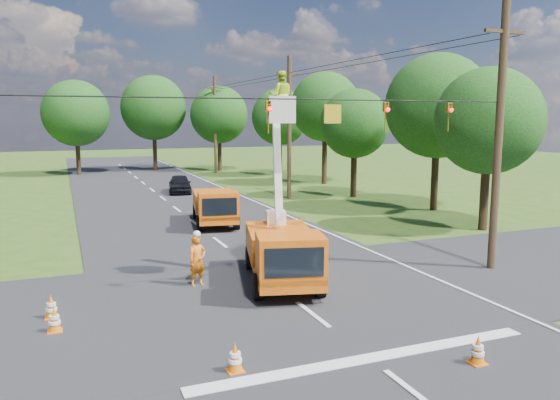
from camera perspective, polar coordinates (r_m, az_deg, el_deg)
name	(u,v)px	position (r m, az deg, el deg)	size (l,w,h in m)	color
ground	(177,210)	(34.92, -10.72, -1.01)	(140.00, 140.00, 0.00)	#314B16
road_main	(177,210)	(34.92, -10.72, -1.01)	(12.00, 100.00, 0.06)	black
road_cross	(286,295)	(18.06, 0.66, -9.91)	(56.00, 10.00, 0.07)	black
stop_bar	(370,360)	(13.73, 9.34, -16.17)	(9.00, 0.45, 0.02)	silver
edge_line	(261,205)	(36.39, -2.04, -0.48)	(0.12, 90.00, 0.02)	silver
bucket_truck	(282,240)	(18.89, 0.26, -4.19)	(3.43, 6.00, 7.30)	orange
second_truck	(215,206)	(29.50, -6.79, -0.59)	(2.91, 5.68, 2.03)	orange
ground_worker	(197,260)	(18.98, -8.63, -6.26)	(0.65, 0.43, 1.79)	orange
distant_car	(180,184)	(42.68, -10.42, 1.67)	(1.65, 4.09, 1.39)	black
traffic_cone_0	(235,358)	(12.86, -4.71, -16.10)	(0.38, 0.38, 0.71)	orange
traffic_cone_1	(478,350)	(13.97, 19.96, -14.54)	(0.38, 0.38, 0.71)	orange
traffic_cone_2	(260,251)	(22.32, -2.06, -5.34)	(0.38, 0.38, 0.71)	orange
traffic_cone_3	(285,225)	(27.60, 0.57, -2.64)	(0.38, 0.38, 0.71)	orange
traffic_cone_4	(54,320)	(16.15, -22.51, -11.50)	(0.38, 0.38, 0.71)	orange
traffic_cone_5	(51,307)	(17.21, -22.78, -10.28)	(0.38, 0.38, 0.71)	orange
traffic_cone_7	(278,208)	(32.71, -0.20, -0.87)	(0.38, 0.38, 0.71)	orange
pole_right_near	(499,135)	(21.85, 21.88, 6.34)	(1.80, 0.30, 10.00)	#4C3823
pole_right_mid	(289,127)	(38.86, 0.97, 7.66)	(1.80, 0.30, 10.00)	#4C3823
pole_right_far	(215,124)	(57.82, -6.81, 7.90)	(1.80, 0.30, 10.00)	#4C3823
signal_span	(350,113)	(18.09, 7.31, 9.00)	(18.00, 0.29, 1.07)	black
tree_right_a	(488,121)	(29.64, 20.95, 7.70)	(5.40, 5.40, 8.28)	#382616
tree_right_b	(438,106)	(35.20, 16.15, 9.40)	(6.40, 6.40, 9.65)	#382616
tree_right_c	(355,124)	(40.04, 7.81, 7.90)	(5.00, 5.00, 7.83)	#382616
tree_right_d	(325,107)	(47.86, 4.74, 9.68)	(6.00, 6.00, 9.70)	#382616
tree_right_e	(280,117)	(54.75, -0.01, 8.66)	(5.60, 5.60, 8.63)	#382616
tree_far_a	(76,113)	(58.84, -20.56, 8.48)	(6.60, 6.60, 9.50)	#382616
tree_far_b	(153,108)	(61.58, -13.08, 9.36)	(7.00, 7.00, 10.32)	#382616
tree_far_c	(219,115)	(60.01, -6.40, 8.84)	(6.20, 6.20, 9.18)	#382616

